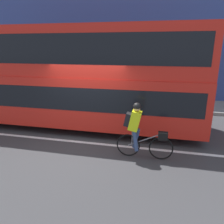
% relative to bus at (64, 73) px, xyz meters
% --- Properties ---
extents(ground_plane, '(80.00, 80.00, 0.00)m').
position_rel_bus_xyz_m(ground_plane, '(1.31, -1.37, -2.06)').
color(ground_plane, '#38383A').
extents(road_center_line, '(50.00, 0.14, 0.01)m').
position_rel_bus_xyz_m(road_center_line, '(1.31, -1.54, -2.05)').
color(road_center_line, silver).
rests_on(road_center_line, ground_plane).
extents(sidewalk_curb, '(60.00, 2.47, 0.15)m').
position_rel_bus_xyz_m(sidewalk_curb, '(1.31, 3.82, -1.99)').
color(sidewalk_curb, gray).
rests_on(sidewalk_curb, ground_plane).
extents(building_facade, '(60.00, 0.30, 7.27)m').
position_rel_bus_xyz_m(building_facade, '(1.31, 5.21, 1.58)').
color(building_facade, '#33478C').
rests_on(building_facade, ground_plane).
extents(bus, '(10.32, 2.52, 3.72)m').
position_rel_bus_xyz_m(bus, '(0.00, 0.00, 0.00)').
color(bus, black).
rests_on(bus, ground_plane).
extents(cyclist_on_bike, '(1.59, 0.32, 1.60)m').
position_rel_bus_xyz_m(cyclist_on_bike, '(3.12, -2.11, -1.19)').
color(cyclist_on_bike, black).
rests_on(cyclist_on_bike, ground_plane).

